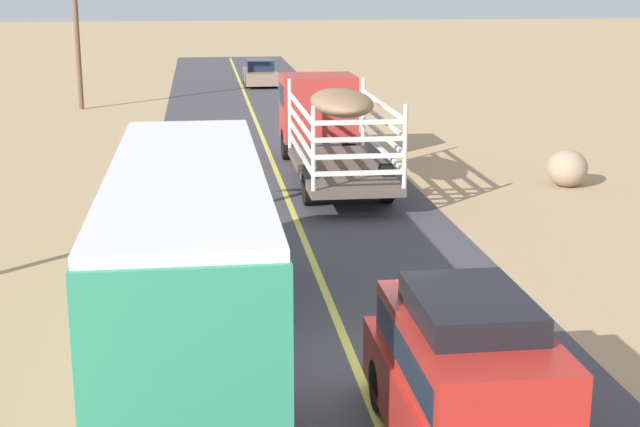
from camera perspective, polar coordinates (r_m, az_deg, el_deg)
The scene contains 9 objects.
ground_plane at distance 15.42m, azimuth 2.25°, elevation -9.50°, with size 240.00×240.00×0.00m, color tan.
road_surface at distance 15.42m, azimuth 2.25°, elevation -9.47°, with size 8.00×120.00×0.02m, color #423F44.
road_centre_line at distance 15.41m, azimuth 2.25°, elevation -9.42°, with size 0.16×117.60×0.00m, color #D8CC4C.
suv_near at distance 12.48m, azimuth 8.95°, elevation -9.86°, with size 1.90×4.62×2.29m.
livestock_truck at distance 30.23m, azimuth 0.38°, elevation 5.91°, with size 2.53×9.70×3.02m.
bus at distance 15.63m, azimuth -8.03°, elevation -2.47°, with size 2.54×10.00×3.21m.
car_far at distance 54.80m, azimuth -3.69°, elevation 8.54°, with size 1.80×4.40×1.46m.
power_pole_mid at distance 46.01m, azimuth -14.69°, elevation 11.57°, with size 2.20×0.24×8.11m.
boulder_near_shoulder at distance 29.21m, azimuth 14.86°, elevation 2.70°, with size 1.22×1.28×1.14m, color gray.
Camera 1 is at (-2.39, -13.90, 6.24)m, focal length 52.38 mm.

